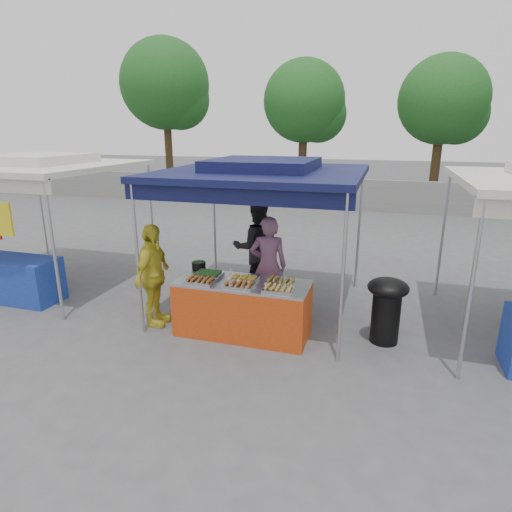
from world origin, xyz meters
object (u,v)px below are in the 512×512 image
(vendor_table, at_px, (243,308))
(vendor_woman, at_px, (268,266))
(helper_man, at_px, (257,248))
(customer_person, at_px, (153,276))
(wok_burner, at_px, (387,305))
(cooking_pot, at_px, (199,266))

(vendor_table, distance_m, vendor_woman, 0.96)
(helper_man, height_order, customer_person, helper_man)
(vendor_woman, xyz_separation_m, helper_man, (-0.44, 0.79, 0.08))
(wok_burner, bearing_deg, customer_person, 179.86)
(wok_burner, bearing_deg, vendor_table, -177.43)
(cooking_pot, xyz_separation_m, helper_man, (0.59, 1.30, 0.01))
(vendor_woman, bearing_deg, cooking_pot, 13.17)
(customer_person, bearing_deg, cooking_pot, -56.61)
(wok_burner, height_order, customer_person, customer_person)
(cooking_pot, xyz_separation_m, vendor_woman, (1.02, 0.51, -0.07))
(wok_burner, distance_m, vendor_woman, 1.99)
(wok_burner, relative_size, helper_man, 0.54)
(vendor_table, xyz_separation_m, helper_man, (-0.27, 1.64, 0.50))
(cooking_pot, relative_size, customer_person, 0.13)
(vendor_table, height_order, helper_man, helper_man)
(cooking_pot, height_order, customer_person, customer_person)
(vendor_table, relative_size, wok_burner, 2.01)
(vendor_woman, distance_m, customer_person, 1.87)
(cooking_pot, height_order, helper_man, helper_man)
(vendor_table, xyz_separation_m, customer_person, (-1.45, -0.08, 0.40))
(vendor_table, height_order, wok_burner, wok_burner)
(helper_man, bearing_deg, wok_burner, 126.69)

